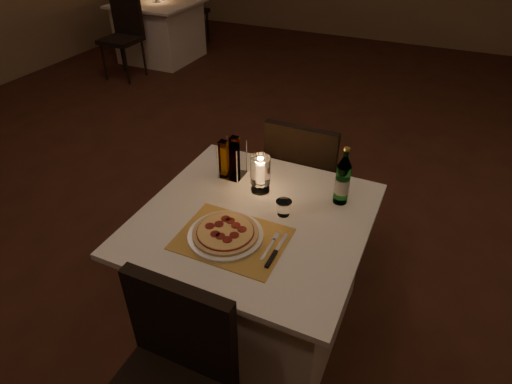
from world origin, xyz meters
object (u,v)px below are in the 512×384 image
at_px(pizza, 226,232).
at_px(main_table, 254,273).
at_px(hurricane_candle, 260,171).
at_px(tumbler, 284,208).
at_px(chair_near, 170,373).
at_px(chair_far, 304,173).
at_px(water_bottle, 343,181).
at_px(neighbor_table_left, 160,31).
at_px(plate, 226,235).

bearing_deg(pizza, main_table, 74.42).
bearing_deg(hurricane_candle, main_table, -73.73).
height_order(pizza, tumbler, tumbler).
relative_size(chair_near, chair_far, 1.00).
bearing_deg(main_table, water_bottle, 39.74).
height_order(tumbler, neighbor_table_left, tumbler).
xyz_separation_m(main_table, neighbor_table_left, (-3.01, 3.52, 0.00)).
bearing_deg(chair_near, plate, 95.35).
height_order(plate, hurricane_candle, hurricane_candle).
bearing_deg(plate, main_table, 74.48).
relative_size(chair_near, neighbor_table_left, 0.90).
distance_m(main_table, water_bottle, 0.64).
bearing_deg(neighbor_table_left, water_bottle, -44.29).
relative_size(pizza, tumbler, 3.86).
distance_m(chair_far, tumbler, 0.70).
bearing_deg(plate, water_bottle, 50.28).
relative_size(chair_far, hurricane_candle, 4.83).
xyz_separation_m(chair_far, water_bottle, (0.32, -0.45, 0.31)).
bearing_deg(pizza, hurricane_candle, 91.10).
bearing_deg(hurricane_candle, plate, -88.88).
xyz_separation_m(plate, water_bottle, (0.37, 0.45, 0.11)).
bearing_deg(plate, chair_near, -84.65).
height_order(chair_far, pizza, chair_far).
bearing_deg(chair_far, main_table, -90.00).
distance_m(chair_far, water_bottle, 0.63).
bearing_deg(water_bottle, chair_near, -108.15).
bearing_deg(plate, tumbler, 56.15).
bearing_deg(neighbor_table_left, chair_far, -42.97).
height_order(chair_near, water_bottle, water_bottle).
bearing_deg(tumbler, plate, -123.85).
bearing_deg(main_table, neighbor_table_left, 130.56).
distance_m(pizza, hurricane_candle, 0.38).
bearing_deg(chair_far, pizza, -93.21).
bearing_deg(neighbor_table_left, tumbler, -47.84).
bearing_deg(main_table, tumbler, 29.95).
distance_m(chair_near, pizza, 0.58).
relative_size(tumbler, water_bottle, 0.25).
relative_size(main_table, water_bottle, 3.47).
height_order(pizza, water_bottle, water_bottle).
distance_m(plate, water_bottle, 0.59).
distance_m(pizza, water_bottle, 0.59).
height_order(chair_far, tumbler, chair_far).
bearing_deg(neighbor_table_left, plate, -51.32).
distance_m(main_table, plate, 0.42).
bearing_deg(tumbler, chair_far, 100.09).
relative_size(chair_near, water_bottle, 3.12).
bearing_deg(water_bottle, main_table, -140.26).
xyz_separation_m(chair_near, plate, (-0.05, 0.53, 0.20)).
xyz_separation_m(pizza, hurricane_candle, (-0.01, 0.38, 0.08)).
height_order(chair_near, hurricane_candle, hurricane_candle).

